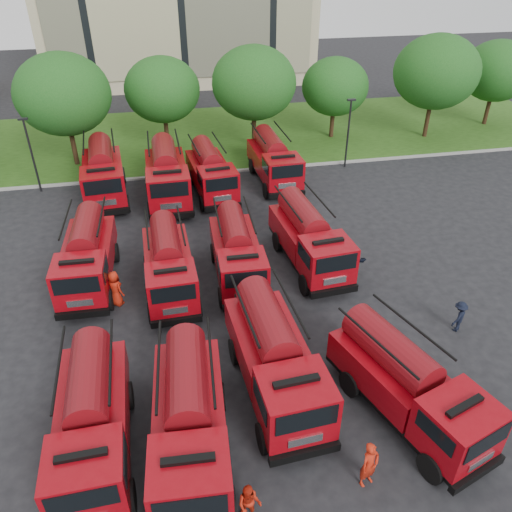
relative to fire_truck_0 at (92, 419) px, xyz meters
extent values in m
plane|color=black|center=(4.79, 4.64, -1.51)|extent=(140.00, 140.00, 0.00)
cube|color=#214412|center=(4.79, 30.64, -1.45)|extent=(70.00, 16.00, 0.12)
cube|color=gray|center=(4.79, 22.54, -1.44)|extent=(70.00, 0.30, 0.14)
cylinder|color=#382314|center=(-3.21, 26.14, -0.11)|extent=(0.36, 0.36, 2.80)
ellipsoid|color=#144815|center=(-3.21, 26.14, 3.85)|extent=(6.72, 6.72, 5.71)
cylinder|color=#382314|center=(3.79, 28.64, -0.29)|extent=(0.36, 0.36, 2.45)
ellipsoid|color=#144815|center=(3.79, 28.64, 3.18)|extent=(5.88, 5.88, 5.00)
cylinder|color=#382314|center=(10.79, 27.14, -0.15)|extent=(0.36, 0.36, 2.73)
ellipsoid|color=#144815|center=(10.79, 27.14, 3.71)|extent=(6.55, 6.55, 5.57)
cylinder|color=#382314|center=(17.79, 28.14, -0.38)|extent=(0.36, 0.36, 2.27)
ellipsoid|color=#144815|center=(17.79, 28.14, 2.84)|extent=(5.46, 5.46, 4.64)
cylinder|color=#382314|center=(25.79, 26.64, -0.08)|extent=(0.36, 0.36, 2.87)
ellipsoid|color=#144815|center=(25.79, 26.64, 3.98)|extent=(6.89, 6.89, 5.85)
cylinder|color=#382314|center=(32.79, 28.64, -0.25)|extent=(0.36, 0.36, 2.52)
ellipsoid|color=#144815|center=(32.79, 28.64, 3.31)|extent=(6.05, 6.05, 5.14)
cylinder|color=black|center=(-5.21, 21.84, 0.99)|extent=(0.14, 0.14, 5.00)
cube|color=black|center=(-5.21, 21.84, 3.54)|extent=(0.60, 0.25, 0.12)
cylinder|color=black|center=(16.79, 21.84, 0.99)|extent=(0.14, 0.14, 5.00)
cube|color=black|center=(16.79, 21.84, 3.54)|extent=(0.60, 0.25, 0.12)
cube|color=black|center=(0.00, 0.01, -0.91)|extent=(2.28, 6.50, 0.28)
cube|color=maroon|center=(0.06, -2.20, 0.12)|extent=(2.31, 2.08, 1.80)
cube|color=black|center=(0.08, -3.23, 0.54)|extent=(1.94, 0.09, 0.78)
cube|color=maroon|center=(-0.03, 1.02, -0.18)|extent=(2.36, 4.29, 1.20)
cylinder|color=#660A10|center=(-0.03, 1.02, 0.80)|extent=(1.48, 3.90, 1.38)
cylinder|color=black|center=(-1.00, -2.41, -1.01)|extent=(0.35, 1.02, 1.01)
cylinder|color=black|center=(1.12, -2.36, -1.01)|extent=(0.35, 1.02, 1.01)
cylinder|color=black|center=(-1.10, 1.64, -1.01)|extent=(0.35, 1.02, 1.01)
cylinder|color=black|center=(1.02, 1.70, -1.01)|extent=(0.35, 1.02, 1.01)
cube|color=black|center=(3.15, -0.70, -0.89)|extent=(2.61, 6.81, 0.29)
cube|color=maroon|center=(3.01, -2.99, 0.18)|extent=(2.47, 2.24, 1.86)
cube|color=black|center=(2.94, -4.06, 0.61)|extent=(2.00, 0.17, 0.81)
cube|color=maroon|center=(3.22, 0.35, -0.13)|extent=(2.61, 4.53, 1.24)
cylinder|color=#660A10|center=(3.22, 0.35, 0.89)|extent=(1.68, 4.09, 1.43)
cylinder|color=black|center=(4.09, -3.25, -0.99)|extent=(0.40, 1.07, 1.05)
cylinder|color=black|center=(2.17, 1.08, -0.99)|extent=(0.40, 1.07, 1.05)
cylinder|color=black|center=(4.36, 0.94, -0.99)|extent=(0.40, 1.07, 1.05)
cube|color=black|center=(6.54, 1.49, -0.87)|extent=(2.72, 7.03, 0.30)
cube|color=black|center=(6.77, -2.00, -0.92)|extent=(2.47, 0.41, 0.34)
cube|color=maroon|center=(6.69, -0.87, 0.24)|extent=(2.55, 2.32, 1.92)
cube|color=black|center=(6.77, -1.97, 0.68)|extent=(2.07, 0.19, 0.84)
cube|color=maroon|center=(6.47, 2.57, -0.09)|extent=(2.71, 4.68, 1.28)
cylinder|color=#660A10|center=(6.47, 2.57, 0.96)|extent=(1.75, 4.23, 1.48)
cylinder|color=black|center=(5.58, -1.14, -0.97)|extent=(0.42, 1.10, 1.08)
cylinder|color=black|center=(7.84, -0.99, -0.97)|extent=(0.42, 1.10, 1.08)
cylinder|color=black|center=(5.29, 3.19, -0.97)|extent=(0.42, 1.10, 1.08)
cylinder|color=black|center=(7.55, 3.33, -0.97)|extent=(0.42, 1.10, 1.08)
cube|color=black|center=(10.90, -0.62, -0.91)|extent=(4.10, 6.88, 0.28)
cube|color=black|center=(11.95, -3.77, -0.95)|extent=(2.29, 0.96, 0.33)
cube|color=maroon|center=(11.61, -2.75, 0.14)|extent=(2.82, 2.67, 1.82)
cube|color=black|center=(11.94, -3.74, 0.56)|extent=(1.87, 0.66, 0.79)
cube|color=maroon|center=(10.58, 0.35, -0.16)|extent=(3.53, 4.80, 1.21)
cylinder|color=#660A10|center=(10.58, 0.35, 0.83)|extent=(2.57, 4.16, 1.40)
cylinder|color=black|center=(10.65, -3.26, -1.00)|extent=(0.63, 1.08, 1.03)
cylinder|color=black|center=(12.69, -2.59, -1.00)|extent=(0.63, 1.08, 1.03)
cylinder|color=black|center=(9.35, 0.63, -1.00)|extent=(0.63, 1.08, 1.03)
cylinder|color=black|center=(11.39, 1.31, -1.00)|extent=(0.63, 1.08, 1.03)
cube|color=black|center=(-0.97, 10.23, -0.90)|extent=(2.37, 6.68, 0.28)
cube|color=black|center=(-1.07, 6.88, -0.95)|extent=(2.37, 0.31, 0.33)
cube|color=maroon|center=(-1.03, 7.96, 0.17)|extent=(2.38, 2.15, 1.84)
cube|color=black|center=(-1.07, 6.91, 0.59)|extent=(1.99, 0.11, 0.80)
cube|color=maroon|center=(-0.94, 11.27, -0.14)|extent=(2.45, 4.42, 1.23)
cylinder|color=#660A10|center=(-0.94, 11.27, 0.86)|extent=(1.54, 4.01, 1.42)
cylinder|color=black|center=(-2.13, 7.81, -0.99)|extent=(0.36, 1.05, 1.04)
cylinder|color=black|center=(0.05, 7.74, -0.99)|extent=(0.36, 1.05, 1.04)
cylinder|color=black|center=(-2.00, 11.97, -0.99)|extent=(0.36, 1.05, 1.04)
cylinder|color=black|center=(0.17, 11.90, -0.99)|extent=(0.36, 1.05, 1.04)
cube|color=black|center=(2.97, 8.80, -0.92)|extent=(2.27, 6.41, 0.27)
cube|color=black|center=(3.06, 5.58, -0.97)|extent=(2.27, 0.29, 0.32)
cube|color=maroon|center=(3.03, 6.62, 0.10)|extent=(2.28, 2.06, 1.77)
cube|color=black|center=(3.06, 5.60, 0.50)|extent=(1.90, 0.10, 0.77)
cube|color=maroon|center=(2.94, 9.79, -0.20)|extent=(2.34, 4.23, 1.18)
cylinder|color=#660A10|center=(2.94, 9.79, 0.77)|extent=(1.47, 3.85, 1.36)
cylinder|color=black|center=(1.99, 6.41, -1.01)|extent=(0.35, 1.01, 1.00)
cylinder|color=black|center=(4.08, 6.47, -1.01)|extent=(0.35, 1.01, 1.00)
cylinder|color=black|center=(1.88, 10.40, -1.01)|extent=(0.35, 1.01, 1.00)
cylinder|color=black|center=(3.96, 10.46, -1.01)|extent=(0.35, 1.01, 1.00)
cube|color=black|center=(6.40, 9.25, -0.92)|extent=(2.28, 6.40, 0.27)
cube|color=black|center=(6.30, 6.04, -0.97)|extent=(2.27, 0.30, 0.32)
cube|color=maroon|center=(6.33, 7.08, 0.09)|extent=(2.28, 2.06, 1.76)
cube|color=black|center=(6.30, 6.07, 0.50)|extent=(1.90, 0.10, 0.77)
cube|color=maroon|center=(6.43, 10.24, -0.20)|extent=(2.35, 4.23, 1.18)
cylinder|color=#660A10|center=(6.43, 10.24, 0.76)|extent=(1.48, 3.84, 1.36)
cylinder|color=black|center=(5.28, 6.93, -1.02)|extent=(0.35, 1.01, 1.00)
cylinder|color=black|center=(7.36, 6.87, -1.02)|extent=(0.35, 1.01, 1.00)
cylinder|color=black|center=(5.41, 10.91, -1.02)|extent=(0.35, 1.01, 1.00)
cylinder|color=black|center=(7.49, 10.85, -1.02)|extent=(0.35, 1.01, 1.00)
cube|color=black|center=(10.29, 9.67, -0.89)|extent=(2.79, 6.93, 0.29)
cube|color=black|center=(10.59, 6.25, -0.93)|extent=(2.43, 0.45, 0.34)
cube|color=maroon|center=(10.49, 7.36, 0.20)|extent=(2.54, 2.32, 1.88)
cube|color=black|center=(10.59, 6.28, 0.64)|extent=(2.03, 0.22, 0.82)
cube|color=maroon|center=(10.20, 10.73, -0.11)|extent=(2.74, 4.63, 1.26)
cylinder|color=#660A10|center=(10.20, 10.73, 0.91)|extent=(1.79, 4.17, 1.45)
cylinder|color=black|center=(9.40, 7.07, -0.98)|extent=(0.43, 1.09, 1.06)
cylinder|color=black|center=(11.62, 7.26, -0.98)|extent=(0.43, 1.09, 1.06)
cylinder|color=black|center=(9.04, 11.31, -0.98)|extent=(0.43, 1.09, 1.06)
cylinder|color=black|center=(11.25, 11.50, -0.98)|extent=(0.43, 1.09, 1.06)
cube|color=black|center=(-0.71, 20.19, -0.84)|extent=(2.95, 7.42, 0.31)
cube|color=black|center=(-0.42, 16.52, -0.89)|extent=(2.60, 0.46, 0.36)
cube|color=maroon|center=(-0.51, 17.71, 0.33)|extent=(2.71, 2.47, 2.02)
cube|color=black|center=(-0.42, 16.55, 0.79)|extent=(2.17, 0.22, 0.88)
cube|color=maroon|center=(-0.80, 21.32, -0.01)|extent=(2.91, 4.95, 1.35)
cylinder|color=#660A10|center=(-0.80, 21.32, 1.09)|extent=(1.90, 4.46, 1.55)
cylinder|color=black|center=(-1.69, 17.41, -0.94)|extent=(0.45, 1.17, 1.14)
cylinder|color=black|center=(0.69, 17.59, -0.94)|extent=(0.45, 1.17, 1.14)
cylinder|color=black|center=(-2.05, 21.95, -0.94)|extent=(0.45, 1.17, 1.14)
cylinder|color=black|center=(0.33, 22.14, -0.94)|extent=(0.45, 1.17, 1.14)
cube|color=black|center=(3.39, 19.01, -0.83)|extent=(2.49, 7.39, 0.32)
cube|color=black|center=(3.42, 15.27, -0.88)|extent=(2.64, 0.29, 0.37)
cube|color=maroon|center=(3.41, 16.49, 0.36)|extent=(2.60, 2.34, 2.05)
cube|color=black|center=(3.42, 15.31, 0.83)|extent=(2.21, 0.07, 0.90)
cube|color=maroon|center=(3.38, 20.17, 0.01)|extent=(2.62, 4.87, 1.37)
cylinder|color=#660A10|center=(3.38, 20.17, 1.13)|extent=(1.62, 4.44, 1.58)
cylinder|color=black|center=(2.20, 16.26, -0.93)|extent=(0.38, 1.16, 1.16)
cylinder|color=black|center=(4.62, 16.29, -0.93)|extent=(0.38, 1.16, 1.16)
cylinder|color=black|center=(2.16, 20.90, -0.93)|extent=(0.38, 1.16, 1.16)
cylinder|color=black|center=(4.58, 20.92, -0.93)|extent=(0.38, 1.16, 1.16)
cube|color=black|center=(6.31, 19.31, -0.90)|extent=(2.77, 6.79, 0.28)
cube|color=black|center=(6.61, 15.97, -0.95)|extent=(2.38, 0.45, 0.33)
cube|color=maroon|center=(6.51, 17.05, 0.16)|extent=(2.50, 2.28, 1.84)
cube|color=black|center=(6.61, 16.00, 0.59)|extent=(1.98, 0.23, 0.80)
cube|color=maroon|center=(6.21, 20.35, -0.14)|extent=(2.71, 4.54, 1.23)
cylinder|color=#660A10|center=(6.21, 20.35, 0.86)|extent=(1.78, 4.08, 1.42)
cylinder|color=black|center=(5.45, 16.76, -0.99)|extent=(0.43, 1.07, 1.04)
cylinder|color=black|center=(7.61, 16.96, -0.99)|extent=(0.43, 1.07, 1.04)
cylinder|color=black|center=(5.07, 20.91, -0.99)|extent=(0.43, 1.07, 1.04)
cylinder|color=black|center=(7.23, 21.11, -0.99)|extent=(0.43, 1.07, 1.04)
cube|color=black|center=(10.85, 20.34, -0.88)|extent=(2.48, 6.92, 0.29)
cube|color=black|center=(10.97, 16.87, -0.93)|extent=(2.45, 0.33, 0.34)
cube|color=maroon|center=(10.93, 18.00, 0.22)|extent=(2.47, 2.23, 1.91)
cube|color=black|center=(10.97, 16.90, 0.66)|extent=(2.05, 0.12, 0.83)
cube|color=maroon|center=(10.82, 21.42, -0.10)|extent=(2.55, 4.58, 1.27)
cylinder|color=#660A10|center=(10.82, 21.42, 0.94)|extent=(1.61, 4.15, 1.47)
cylinder|color=black|center=(9.82, 17.76, -0.98)|extent=(0.38, 1.09, 1.08)
cylinder|color=black|center=(12.07, 17.84, -0.98)|extent=(0.38, 1.09, 1.08)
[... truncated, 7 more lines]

